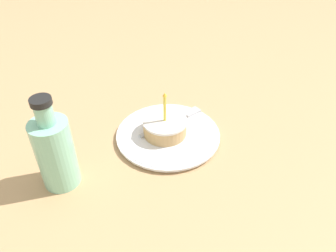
# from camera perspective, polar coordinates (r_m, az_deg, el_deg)

# --- Properties ---
(ground_plane) EXTENTS (2.40, 2.40, 0.04)m
(ground_plane) POSITION_cam_1_polar(r_m,az_deg,el_deg) (0.82, 0.70, -2.95)
(ground_plane) COLOR tan
(ground_plane) RESTS_ON ground
(plate) EXTENTS (0.25, 0.25, 0.01)m
(plate) POSITION_cam_1_polar(r_m,az_deg,el_deg) (0.81, 0.00, -1.45)
(plate) COLOR silver
(plate) RESTS_ON ground_plane
(cake_slice) EXTENTS (0.11, 0.11, 0.12)m
(cake_slice) POSITION_cam_1_polar(r_m,az_deg,el_deg) (0.79, -0.56, -0.00)
(cake_slice) COLOR tan
(cake_slice) RESTS_ON plate
(fork) EXTENTS (0.17, 0.11, 0.00)m
(fork) POSITION_cam_1_polar(r_m,az_deg,el_deg) (0.84, 1.22, 1.07)
(fork) COLOR #B2B2B7
(fork) RESTS_ON plate
(bottle) EXTENTS (0.08, 0.08, 0.21)m
(bottle) POSITION_cam_1_polar(r_m,az_deg,el_deg) (0.68, -19.08, -4.16)
(bottle) COLOR #8CD1B2
(bottle) RESTS_ON ground_plane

